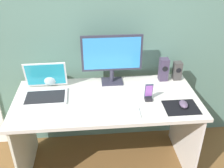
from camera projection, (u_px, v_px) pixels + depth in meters
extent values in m
plane|color=brown|center=(107.00, 163.00, 2.37)|extent=(8.00, 8.00, 0.00)
cube|color=slate|center=(102.00, 15.00, 2.13)|extent=(6.00, 0.04, 2.50)
cube|color=beige|center=(106.00, 99.00, 2.03)|extent=(1.44, 0.68, 0.03)
cube|color=beige|center=(25.00, 140.00, 2.15)|extent=(0.02, 0.64, 0.69)
cube|color=silver|center=(184.00, 130.00, 2.26)|extent=(0.02, 0.64, 0.69)
cube|color=#2F2E3D|center=(112.00, 81.00, 2.24)|extent=(0.18, 0.14, 0.01)
cylinder|color=#2F2E3D|center=(112.00, 75.00, 2.21)|extent=(0.04, 0.04, 0.10)
cube|color=#2F2E3D|center=(112.00, 53.00, 2.11)|extent=(0.50, 0.02, 0.31)
cube|color=#338CD8|center=(112.00, 54.00, 2.10)|extent=(0.47, 0.00, 0.27)
cube|color=#3E3B39|center=(177.00, 71.00, 2.25)|extent=(0.07, 0.06, 0.16)
cylinder|color=black|center=(179.00, 70.00, 2.21)|extent=(0.04, 0.00, 0.04)
cube|color=#3D3349|center=(164.00, 69.00, 2.23)|extent=(0.07, 0.08, 0.20)
cylinder|color=black|center=(165.00, 69.00, 2.18)|extent=(0.05, 0.00, 0.05)
cube|color=silver|center=(45.00, 97.00, 2.01)|extent=(0.34, 0.25, 0.02)
cube|color=black|center=(45.00, 97.00, 2.00)|extent=(0.30, 0.19, 0.00)
cube|color=silver|center=(46.00, 75.00, 2.08)|extent=(0.33, 0.07, 0.23)
cube|color=#26A5BF|center=(46.00, 75.00, 2.08)|extent=(0.31, 0.06, 0.20)
sphere|color=silver|center=(50.00, 77.00, 2.17)|extent=(0.15, 0.15, 0.15)
cube|color=white|center=(111.00, 113.00, 1.83)|extent=(0.41, 0.14, 0.01)
cube|color=black|center=(181.00, 107.00, 1.90)|extent=(0.25, 0.20, 0.00)
ellipsoid|color=#544259|center=(184.00, 104.00, 1.91)|extent=(0.07, 0.10, 0.04)
cube|color=black|center=(148.00, 99.00, 1.99)|extent=(0.06, 0.05, 0.02)
cube|color=#2E374C|center=(149.00, 91.00, 1.96)|extent=(0.06, 0.03, 0.12)
cube|color=#A559BF|center=(149.00, 91.00, 1.95)|extent=(0.05, 0.02, 0.10)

